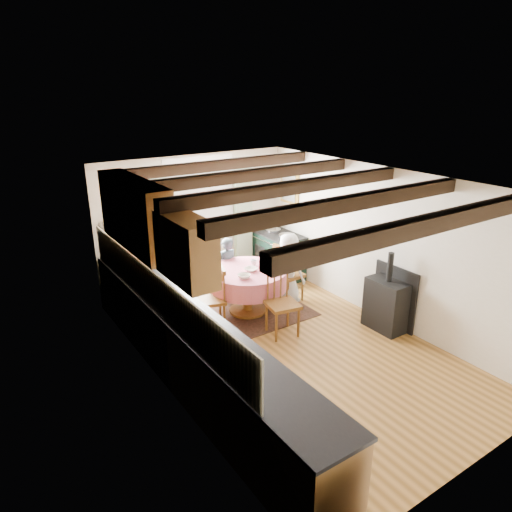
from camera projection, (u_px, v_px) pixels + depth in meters
floor at (287, 348)px, 6.68m from camera, size 3.60×5.50×0.00m
ceiling at (292, 180)px, 5.85m from camera, size 3.60×5.50×0.00m
wall_back at (195, 222)px, 8.40m from camera, size 3.60×0.00×2.40m
wall_front at (481, 366)px, 4.12m from camera, size 3.60×0.00×2.40m
wall_left at (164, 303)px, 5.32m from camera, size 0.00×5.50×2.40m
wall_right at (382, 245)px, 7.20m from camera, size 0.00×5.50×2.40m
beam_a at (425, 225)px, 4.32m from camera, size 3.60×0.16×0.16m
beam_b at (348, 203)px, 5.10m from camera, size 3.60×0.16×0.16m
beam_c at (292, 188)px, 5.88m from camera, size 3.60×0.16×0.16m
beam_d at (248, 175)px, 6.66m from camera, size 3.60×0.16×0.16m
beam_e at (214, 166)px, 7.44m from camera, size 3.60×0.16×0.16m
splash_left at (155, 293)px, 5.56m from camera, size 0.02×4.50×0.55m
splash_back at (142, 232)px, 7.86m from camera, size 1.40×0.02×0.55m
base_cabinet_left at (191, 353)px, 5.74m from camera, size 0.60×5.30×0.88m
base_cabinet_back at (149, 280)px, 7.88m from camera, size 1.30×0.60×0.88m
worktop_left at (190, 319)px, 5.59m from camera, size 0.64×5.30×0.04m
worktop_back at (148, 254)px, 7.71m from camera, size 1.30×0.64×0.04m
wall_cabinet_glass at (135, 214)px, 6.08m from camera, size 0.34×1.80×0.90m
wall_cabinet_solid at (186, 249)px, 4.93m from camera, size 0.34×0.90×0.70m
window_frame at (200, 200)px, 8.31m from camera, size 1.34×0.03×1.54m
window_pane at (200, 200)px, 8.31m from camera, size 1.20×0.01×1.40m
curtain_left at (159, 236)px, 7.97m from camera, size 0.35×0.10×2.10m
curtain_right at (243, 221)px, 8.86m from camera, size 0.35×0.10×2.10m
curtain_rod at (201, 166)px, 8.03m from camera, size 2.00×0.03×0.03m
wall_picture at (290, 187)px, 8.81m from camera, size 0.04×0.50×0.60m
wall_plate at (245, 188)px, 8.76m from camera, size 0.30×0.02×0.30m
rug at (248, 312)px, 7.70m from camera, size 1.90×1.48×0.01m
dining_table at (248, 292)px, 7.57m from camera, size 1.25×1.25×0.76m
chair_near at (283, 302)px, 6.88m from camera, size 0.53×0.54×1.04m
chair_left at (211, 297)px, 7.10m from camera, size 0.55×0.54×0.98m
chair_right at (289, 272)px, 8.01m from camera, size 0.48×0.46×1.02m
aga_range at (279, 255)px, 9.00m from camera, size 0.62×0.96×0.88m
cast_iron_stove at (387, 292)px, 7.00m from camera, size 0.37×0.62×1.23m
child_far at (227, 269)px, 8.01m from camera, size 0.43×0.31×1.12m
child_right at (288, 269)px, 7.89m from camera, size 0.51×0.67×1.22m
bowl_a at (251, 269)px, 7.39m from camera, size 0.26×0.26×0.05m
bowl_b at (244, 276)px, 7.11m from camera, size 0.23×0.23×0.06m
cup at (254, 263)px, 7.60m from camera, size 0.13×0.13×0.10m
canister_tall at (128, 251)px, 7.44m from camera, size 0.15×0.15×0.25m
canister_wide at (143, 247)px, 7.68m from camera, size 0.19×0.19×0.21m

